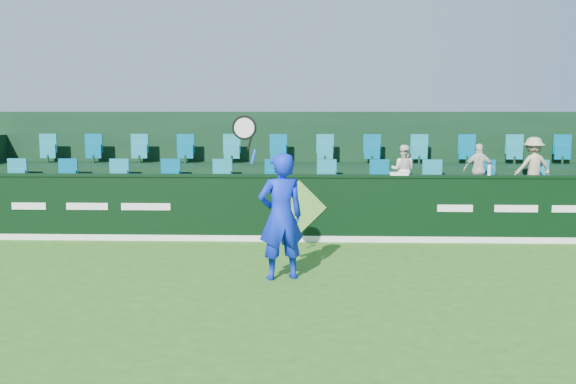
{
  "coord_description": "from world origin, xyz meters",
  "views": [
    {
      "loc": [
        0.22,
        -8.8,
        2.62
      ],
      "look_at": [
        -0.18,
        2.8,
        1.15
      ],
      "focal_mm": 40.0,
      "sensor_mm": 36.0,
      "label": 1
    }
  ],
  "objects_px": {
    "towel": "(399,174)",
    "tennis_player": "(281,216)",
    "spectator_middle": "(479,170)",
    "drinks_bottle": "(489,170)",
    "spectator_left": "(403,170)",
    "spectator_right": "(533,166)"
  },
  "relations": [
    {
      "from": "spectator_left",
      "to": "spectator_right",
      "type": "distance_m",
      "value": 2.78
    },
    {
      "from": "spectator_middle",
      "to": "spectator_right",
      "type": "relative_size",
      "value": 0.89
    },
    {
      "from": "tennis_player",
      "to": "spectator_middle",
      "type": "xyz_separation_m",
      "value": [
        4.11,
        4.09,
        0.36
      ]
    },
    {
      "from": "spectator_left",
      "to": "spectator_right",
      "type": "xyz_separation_m",
      "value": [
        2.78,
        0.0,
        0.09
      ]
    },
    {
      "from": "towel",
      "to": "spectator_middle",
      "type": "bearing_deg",
      "value": 30.82
    },
    {
      "from": "spectator_right",
      "to": "towel",
      "type": "xyz_separation_m",
      "value": [
        -3.02,
        -1.12,
        -0.06
      ]
    },
    {
      "from": "tennis_player",
      "to": "towel",
      "type": "xyz_separation_m",
      "value": [
        2.23,
        2.97,
        0.37
      ]
    },
    {
      "from": "spectator_left",
      "to": "drinks_bottle",
      "type": "bearing_deg",
      "value": 159.76
    },
    {
      "from": "tennis_player",
      "to": "spectator_right",
      "type": "xyz_separation_m",
      "value": [
        5.25,
        4.09,
        0.43
      ]
    },
    {
      "from": "towel",
      "to": "spectator_left",
      "type": "bearing_deg",
      "value": 77.86
    },
    {
      "from": "towel",
      "to": "drinks_bottle",
      "type": "distance_m",
      "value": 1.79
    },
    {
      "from": "towel",
      "to": "tennis_player",
      "type": "bearing_deg",
      "value": -126.85
    },
    {
      "from": "spectator_middle",
      "to": "spectator_right",
      "type": "xyz_separation_m",
      "value": [
        1.14,
        0.0,
        0.07
      ]
    },
    {
      "from": "spectator_left",
      "to": "spectator_right",
      "type": "bearing_deg",
      "value": -164.25
    },
    {
      "from": "spectator_middle",
      "to": "towel",
      "type": "xyz_separation_m",
      "value": [
        -1.88,
        -1.12,
        0.02
      ]
    },
    {
      "from": "tennis_player",
      "to": "drinks_bottle",
      "type": "height_order",
      "value": "tennis_player"
    },
    {
      "from": "spectator_middle",
      "to": "tennis_player",
      "type": "bearing_deg",
      "value": 50.69
    },
    {
      "from": "drinks_bottle",
      "to": "spectator_middle",
      "type": "bearing_deg",
      "value": 85.22
    },
    {
      "from": "spectator_right",
      "to": "drinks_bottle",
      "type": "height_order",
      "value": "spectator_right"
    },
    {
      "from": "spectator_left",
      "to": "spectator_middle",
      "type": "xyz_separation_m",
      "value": [
        1.64,
        0.0,
        0.01
      ]
    },
    {
      "from": "tennis_player",
      "to": "spectator_middle",
      "type": "bearing_deg",
      "value": 44.92
    },
    {
      "from": "tennis_player",
      "to": "drinks_bottle",
      "type": "distance_m",
      "value": 5.02
    }
  ]
}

